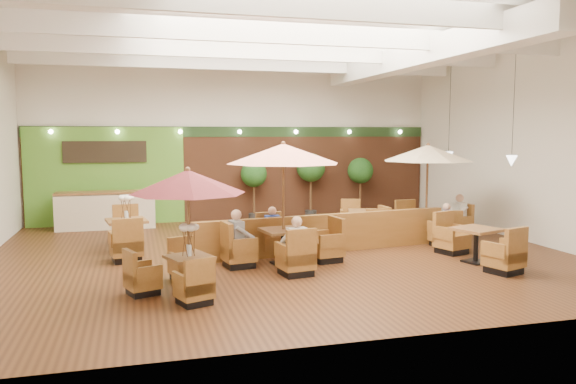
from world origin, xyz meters
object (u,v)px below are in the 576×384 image
object	(u,v)px
table_3	(127,232)
diner_2	(239,233)
table_0	(185,203)
topiary_2	(360,173)
diner_4	(458,212)
topiary_0	(254,176)
table_4	(476,246)
table_2	(427,174)
diner_1	(273,225)
table_5	(363,223)
service_counter	(106,210)
table_1	(283,182)
diner_3	(445,220)
booth_divider	(325,233)
diner_0	(296,240)
topiary_1	(311,170)

from	to	relation	value
table_3	diner_2	world-z (taller)	table_3
table_0	topiary_2	distance (m)	10.54
table_3	diner_4	xyz separation A→B (m)	(9.11, -0.51, 0.26)
topiary_0	table_4	bearing A→B (deg)	-63.10
table_2	diner_1	bearing A→B (deg)	-171.82
table_5	diner_2	size ratio (longest dim) A/B	3.13
table_0	service_counter	bearing A→B (deg)	83.06
service_counter	topiary_2	world-z (taller)	topiary_2
table_4	table_5	xyz separation A→B (m)	(-1.17, 3.96, -0.03)
table_1	table_2	distance (m)	4.96
table_3	diner_4	world-z (taller)	table_3
service_counter	diner_2	xyz separation A→B (m)	(3.13, -6.15, 0.19)
topiary_0	diner_2	size ratio (longest dim) A/B	2.44
table_0	diner_2	size ratio (longest dim) A/B	2.89
service_counter	table_1	size ratio (longest dim) A/B	1.06
table_3	diner_3	size ratio (longest dim) A/B	4.09
booth_divider	diner_0	world-z (taller)	diner_0
booth_divider	table_2	size ratio (longest dim) A/B	2.56
diner_3	service_counter	bearing A→B (deg)	140.14
service_counter	topiary_2	xyz separation A→B (m)	(8.68, 0.20, 1.00)
table_3	table_0	bearing A→B (deg)	-83.21
topiary_1	table_3	bearing A→B (deg)	-146.61
table_3	diner_0	xyz separation A→B (m)	(3.49, -3.34, 0.26)
topiary_1	diner_2	size ratio (longest dim) A/B	2.72
topiary_1	diner_3	size ratio (longest dim) A/B	3.23
diner_1	diner_3	xyz separation A→B (m)	(4.62, -0.24, -0.01)
table_4	topiary_1	xyz separation A→B (m)	(-1.71, 7.36, 1.32)
booth_divider	diner_1	size ratio (longest dim) A/B	9.49
table_5	diner_0	bearing A→B (deg)	-110.22
service_counter	table_0	distance (m)	8.10
booth_divider	topiary_1	size ratio (longest dim) A/B	3.03
table_0	diner_1	bearing A→B (deg)	28.93
table_5	topiary_1	distance (m)	3.70
table_5	topiary_2	distance (m)	3.85
booth_divider	topiary_1	xyz separation A→B (m)	(1.31, 5.37, 1.23)
table_4	table_0	bearing A→B (deg)	167.63
booth_divider	diner_2	world-z (taller)	diner_2
table_5	diner_1	size ratio (longest dim) A/B	3.61
service_counter	table_4	size ratio (longest dim) A/B	1.03
topiary_1	service_counter	bearing A→B (deg)	-178.32
topiary_0	diner_3	xyz separation A→B (m)	(3.99, -5.56, -0.82)
service_counter	topiary_0	xyz separation A→B (m)	(4.80, 0.20, 0.96)
diner_1	diner_2	world-z (taller)	diner_2
booth_divider	topiary_0	bearing A→B (deg)	90.20
booth_divider	diner_2	size ratio (longest dim) A/B	8.24
topiary_0	diner_4	xyz separation A→B (m)	(5.00, -4.56, -0.78)
table_2	table_0	bearing A→B (deg)	-154.75
table_5	topiary_1	world-z (taller)	topiary_1
table_2	topiary_0	size ratio (longest dim) A/B	1.32
table_0	table_5	distance (m)	7.32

